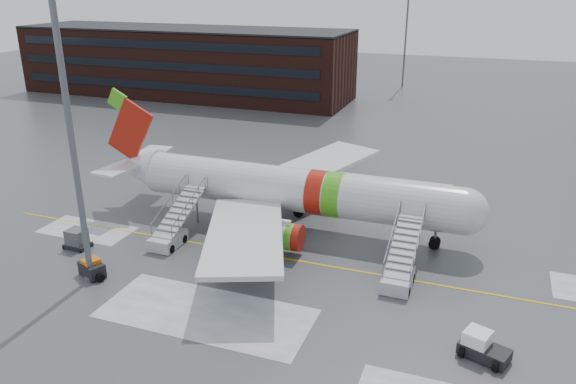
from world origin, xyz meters
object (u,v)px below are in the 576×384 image
at_px(uld_container, 77,239).
at_px(airliner, 286,189).
at_px(light_mast_near, 63,82).
at_px(baggage_tractor, 92,269).
at_px(airstair_fwd, 400,269).
at_px(pushback_tug, 482,347).
at_px(airstair_aft, 172,231).

bearing_deg(uld_container, airliner, 35.04).
bearing_deg(airliner, light_mast_near, -125.49).
xyz_separation_m(uld_container, light_mast_near, (4.41, -3.89, 13.64)).
bearing_deg(airliner, baggage_tractor, -126.91).
height_order(airliner, light_mast_near, light_mast_near).
height_order(airstair_fwd, light_mast_near, light_mast_near).
relative_size(airliner, uld_container, 17.46).
bearing_deg(light_mast_near, pushback_tug, 0.97).
bearing_deg(airstair_fwd, airliner, 149.77).
relative_size(uld_container, baggage_tractor, 0.71).
distance_m(airstair_fwd, uld_container, 25.83).
height_order(airstair_aft, light_mast_near, light_mast_near).
height_order(airstair_fwd, uld_container, airstair_fwd).
height_order(pushback_tug, baggage_tractor, pushback_tug).
height_order(airstair_fwd, airstair_aft, same).
xyz_separation_m(uld_container, baggage_tractor, (4.20, -3.46, -0.16)).
height_order(airliner, airstair_aft, airliner).
height_order(airliner, airstair_fwd, airliner).
distance_m(airstair_fwd, airstair_aft, 18.81).
relative_size(uld_container, light_mast_near, 0.07).
xyz_separation_m(airliner, airstair_aft, (-7.59, -6.54, -2.35)).
xyz_separation_m(airstair_fwd, airstair_aft, (-18.81, 0.00, 0.00)).
bearing_deg(airstair_fwd, baggage_tractor, -161.87).
bearing_deg(light_mast_near, airliner, 54.51).
relative_size(airliner, baggage_tractor, 12.45).
bearing_deg(uld_container, airstair_aft, 27.58).
relative_size(baggage_tractor, light_mast_near, 0.10).
height_order(airliner, pushback_tug, airliner).
bearing_deg(airstair_aft, baggage_tractor, -110.21).
xyz_separation_m(airliner, baggage_tractor, (-10.17, -13.54, -2.83)).
distance_m(pushback_tug, baggage_tractor, 27.33).
height_order(airstair_aft, pushback_tug, airstair_aft).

